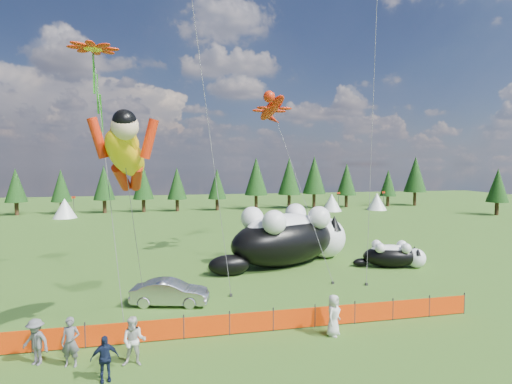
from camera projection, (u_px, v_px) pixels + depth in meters
ground at (240, 309)px, 20.84m from camera, size 160.00×160.00×0.00m
safety_fence at (252, 322)px, 17.88m from camera, size 22.06×0.06×1.10m
tree_line at (192, 186)px, 64.44m from camera, size 90.00×4.00×8.00m
festival_tents at (265, 204)px, 62.06m from camera, size 50.00×3.20×2.80m
cat_large at (290, 237)px, 30.19m from camera, size 11.64×7.57×4.42m
cat_small at (393, 255)px, 29.31m from camera, size 5.16×2.92×1.91m
car at (170, 292)px, 21.47m from camera, size 4.32×2.33×1.35m
spectator_a at (71, 342)px, 14.91m from camera, size 0.74×0.54×1.87m
spectator_b at (134, 341)px, 14.96m from camera, size 0.97×0.65×1.87m
spectator_c at (105, 358)px, 13.91m from camera, size 1.03×0.67×1.62m
spectator_d at (36, 342)px, 15.04m from camera, size 1.28×1.06×1.77m
spectator_e at (333, 315)px, 17.61m from camera, size 1.05×1.04×1.83m
superhero_kite at (126, 155)px, 16.97m from camera, size 4.65×6.69×10.38m
gecko_kite at (272, 108)px, 32.63m from camera, size 4.04×12.15×15.00m
flower_kite at (93, 52)px, 19.90m from camera, size 3.32×5.36×13.80m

